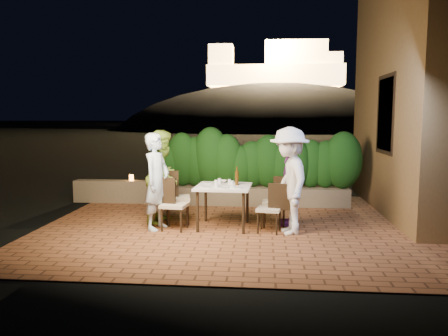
# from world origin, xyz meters

# --- Properties ---
(ground) EXTENTS (400.00, 400.00, 0.00)m
(ground) POSITION_xyz_m (0.00, 0.00, -0.02)
(ground) COLOR black
(ground) RESTS_ON ground
(terrace_floor) EXTENTS (7.00, 6.00, 0.15)m
(terrace_floor) POSITION_xyz_m (0.00, 0.50, -0.07)
(terrace_floor) COLOR brown
(terrace_floor) RESTS_ON ground
(building_wall) EXTENTS (1.60, 5.00, 5.00)m
(building_wall) POSITION_xyz_m (3.60, 2.00, 2.50)
(building_wall) COLOR brown
(building_wall) RESTS_ON ground
(window_pane) EXTENTS (0.08, 1.00, 1.40)m
(window_pane) POSITION_xyz_m (2.82, 1.50, 2.00)
(window_pane) COLOR black
(window_pane) RESTS_ON building_wall
(window_frame) EXTENTS (0.06, 1.15, 1.55)m
(window_frame) POSITION_xyz_m (2.81, 1.50, 2.00)
(window_frame) COLOR black
(window_frame) RESTS_ON building_wall
(planter) EXTENTS (4.20, 0.55, 0.40)m
(planter) POSITION_xyz_m (0.20, 2.30, 0.20)
(planter) COLOR #77684C
(planter) RESTS_ON ground
(hedge) EXTENTS (4.00, 0.70, 1.10)m
(hedge) POSITION_xyz_m (0.20, 2.30, 0.95)
(hedge) COLOR #154011
(hedge) RESTS_ON planter
(parapet) EXTENTS (2.20, 0.30, 0.50)m
(parapet) POSITION_xyz_m (-2.80, 2.30, 0.25)
(parapet) COLOR #77684C
(parapet) RESTS_ON ground
(hill) EXTENTS (52.00, 40.00, 22.00)m
(hill) POSITION_xyz_m (2.00, 60.00, -4.00)
(hill) COLOR black
(hill) RESTS_ON ground
(fortress) EXTENTS (26.00, 8.00, 8.00)m
(fortress) POSITION_xyz_m (2.00, 60.00, 10.50)
(fortress) COLOR #FFCC7A
(fortress) RESTS_ON hill
(dining_table) EXTENTS (0.99, 0.99, 0.75)m
(dining_table) POSITION_xyz_m (-0.27, 0.22, 0.38)
(dining_table) COLOR white
(dining_table) RESTS_ON ground
(plate_nw) EXTENTS (0.20, 0.20, 0.01)m
(plate_nw) POSITION_xyz_m (-0.55, -0.00, 0.76)
(plate_nw) COLOR white
(plate_nw) RESTS_ON dining_table
(plate_sw) EXTENTS (0.20, 0.20, 0.01)m
(plate_sw) POSITION_xyz_m (-0.56, 0.46, 0.76)
(plate_sw) COLOR white
(plate_sw) RESTS_ON dining_table
(plate_ne) EXTENTS (0.23, 0.23, 0.01)m
(plate_ne) POSITION_xyz_m (-0.04, -0.01, 0.76)
(plate_ne) COLOR white
(plate_ne) RESTS_ON dining_table
(plate_se) EXTENTS (0.20, 0.20, 0.01)m
(plate_se) POSITION_xyz_m (-0.01, 0.45, 0.76)
(plate_se) COLOR white
(plate_se) RESTS_ON dining_table
(plate_centre) EXTENTS (0.23, 0.23, 0.01)m
(plate_centre) POSITION_xyz_m (-0.26, 0.24, 0.76)
(plate_centre) COLOR white
(plate_centre) RESTS_ON dining_table
(plate_front) EXTENTS (0.21, 0.21, 0.01)m
(plate_front) POSITION_xyz_m (-0.24, -0.07, 0.76)
(plate_front) COLOR white
(plate_front) RESTS_ON dining_table
(glass_nw) EXTENTS (0.07, 0.07, 0.12)m
(glass_nw) POSITION_xyz_m (-0.38, 0.06, 0.81)
(glass_nw) COLOR silver
(glass_nw) RESTS_ON dining_table
(glass_sw) EXTENTS (0.06, 0.06, 0.11)m
(glass_sw) POSITION_xyz_m (-0.36, 0.39, 0.80)
(glass_sw) COLOR silver
(glass_sw) RESTS_ON dining_table
(glass_ne) EXTENTS (0.06, 0.06, 0.11)m
(glass_ne) POSITION_xyz_m (-0.11, 0.09, 0.80)
(glass_ne) COLOR silver
(glass_ne) RESTS_ON dining_table
(glass_se) EXTENTS (0.06, 0.06, 0.10)m
(glass_se) POSITION_xyz_m (-0.17, 0.34, 0.80)
(glass_se) COLOR silver
(glass_se) RESTS_ON dining_table
(beer_bottle) EXTENTS (0.06, 0.06, 0.33)m
(beer_bottle) POSITION_xyz_m (-0.04, 0.30, 0.91)
(beer_bottle) COLOR #43290B
(beer_bottle) RESTS_ON dining_table
(bowl) EXTENTS (0.22, 0.22, 0.05)m
(bowl) POSITION_xyz_m (-0.33, 0.57, 0.77)
(bowl) COLOR white
(bowl) RESTS_ON dining_table
(chair_left_front) EXTENTS (0.47, 0.47, 0.91)m
(chair_left_front) POSITION_xyz_m (-1.10, -0.02, 0.45)
(chair_left_front) COLOR black
(chair_left_front) RESTS_ON ground
(chair_left_back) EXTENTS (0.53, 0.53, 0.97)m
(chair_left_back) POSITION_xyz_m (-1.15, 0.50, 0.48)
(chair_left_back) COLOR black
(chair_left_back) RESTS_ON ground
(chair_right_front) EXTENTS (0.46, 0.46, 0.84)m
(chair_right_front) POSITION_xyz_m (0.53, -0.04, 0.42)
(chair_right_front) COLOR black
(chair_right_front) RESTS_ON ground
(chair_right_back) EXTENTS (0.43, 0.43, 0.90)m
(chair_right_back) POSITION_xyz_m (0.63, 0.40, 0.45)
(chair_right_back) COLOR black
(chair_right_back) RESTS_ON ground
(diner_blue) EXTENTS (0.55, 0.70, 1.68)m
(diner_blue) POSITION_xyz_m (-1.41, 0.01, 0.84)
(diner_blue) COLOR silver
(diner_blue) RESTS_ON ground
(diner_green) EXTENTS (0.79, 0.93, 1.71)m
(diner_green) POSITION_xyz_m (-1.41, 0.52, 0.86)
(diner_green) COLOR #90BD3B
(diner_green) RESTS_ON ground
(diner_white) EXTENTS (0.88, 1.26, 1.79)m
(diner_white) POSITION_xyz_m (0.86, -0.07, 0.89)
(diner_white) COLOR white
(diner_white) RESTS_ON ground
(diner_purple) EXTENTS (0.40, 0.88, 1.48)m
(diner_purple) POSITION_xyz_m (0.92, 0.48, 0.74)
(diner_purple) COLOR #6C2878
(diner_purple) RESTS_ON ground
(parapet_lamp) EXTENTS (0.10, 0.10, 0.14)m
(parapet_lamp) POSITION_xyz_m (-2.57, 2.30, 0.57)
(parapet_lamp) COLOR orange
(parapet_lamp) RESTS_ON parapet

